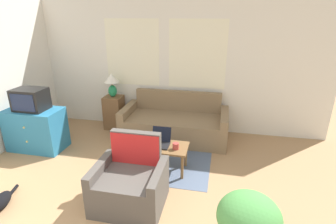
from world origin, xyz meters
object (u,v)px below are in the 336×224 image
object	(u,v)px
armchair	(131,184)
laptop	(160,141)
coffee_table	(160,149)
cup_navy	(176,146)
table_lamp	(112,82)
potted_plant	(248,221)
television	(30,99)
tv_remote	(142,146)
cat_black	(0,202)
couch	(175,124)

from	to	relation	value
armchair	laptop	size ratio (longest dim) A/B	2.97
armchair	coffee_table	xyz separation A→B (m)	(0.18, 0.81, 0.08)
laptop	cup_navy	bearing A→B (deg)	-20.99
table_lamp	potted_plant	xyz separation A→B (m)	(2.52, -2.68, -0.58)
table_lamp	potted_plant	distance (m)	3.73
television	cup_navy	bearing A→B (deg)	-6.00
table_lamp	tv_remote	size ratio (longest dim) A/B	3.08
tv_remote	cat_black	bearing A→B (deg)	-141.63
coffee_table	potted_plant	xyz separation A→B (m)	(1.20, -1.32, 0.06)
laptop	table_lamp	bearing A→B (deg)	134.90
laptop	coffee_table	bearing A→B (deg)	-87.81
armchair	couch	bearing A→B (deg)	84.47
television	potted_plant	bearing A→B (deg)	-23.66
television	couch	bearing A→B (deg)	22.71
armchair	laptop	distance (m)	0.90
cup_navy	cat_black	bearing A→B (deg)	-148.36
cat_black	tv_remote	bearing A→B (deg)	114.77
couch	laptop	distance (m)	1.16
television	coffee_table	bearing A→B (deg)	-5.40
couch	television	distance (m)	2.60
cup_navy	potted_plant	distance (m)	1.58
coffee_table	laptop	xyz separation A→B (m)	(-0.00, 0.05, 0.11)
couch	potted_plant	world-z (taller)	couch
armchair	table_lamp	bearing A→B (deg)	117.59
coffee_table	cup_navy	world-z (taller)	cup_navy
armchair	cup_navy	world-z (taller)	armchair
couch	tv_remote	xyz separation A→B (m)	(-0.27, -1.29, 0.15)
couch	tv_remote	bearing A→B (deg)	-101.65
laptop	tv_remote	distance (m)	0.29
television	coffee_table	size ratio (longest dim) A/B	0.61
television	laptop	bearing A→B (deg)	-4.25
armchair	potted_plant	world-z (taller)	armchair
laptop	cup_navy	world-z (taller)	laptop
table_lamp	couch	bearing A→B (deg)	-7.74
tv_remote	armchair	bearing A→B (deg)	-84.26
table_lamp	potted_plant	size ratio (longest dim) A/B	0.70
potted_plant	cat_black	distance (m)	2.95
laptop	tv_remote	bearing A→B (deg)	-149.43
couch	cup_navy	xyz separation A→B (m)	(0.24, -1.24, 0.19)
television	cat_black	bearing A→B (deg)	-69.23
laptop	tv_remote	world-z (taller)	laptop
armchair	tv_remote	bearing A→B (deg)	95.74
armchair	television	distance (m)	2.45
couch	cat_black	xyz separation A→B (m)	(-1.75, -2.46, -0.18)
coffee_table	tv_remote	world-z (taller)	tv_remote
couch	tv_remote	distance (m)	1.32
potted_plant	cat_black	world-z (taller)	potted_plant
couch	tv_remote	world-z (taller)	couch
couch	cup_navy	distance (m)	1.28
tv_remote	potted_plant	xyz separation A→B (m)	(1.45, -1.22, -0.01)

